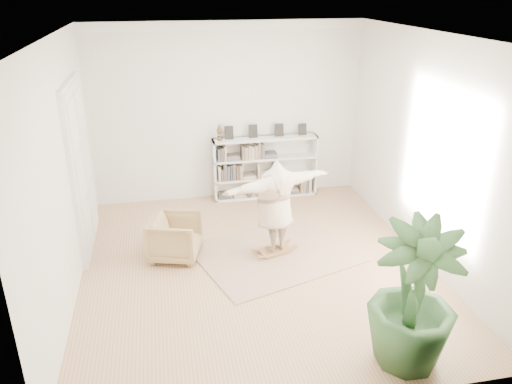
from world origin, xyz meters
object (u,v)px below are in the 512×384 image
rocker_board (274,250)px  person (275,204)px  houseplant (414,296)px  armchair (175,237)px  bookshelf (265,168)px

rocker_board → person: (-0.00, 0.00, 0.86)m
rocker_board → houseplant: 3.10m
person → houseplant: 2.98m
armchair → person: 1.75m
bookshelf → person: person is taller
person → houseplant: houseplant is taller
armchair → houseplant: houseplant is taller
bookshelf → rocker_board: bearing=-98.3°
bookshelf → armchair: 3.03m
armchair → houseplant: size_ratio=0.44×
houseplant → armchair: bearing=130.7°
armchair → person: size_ratio=0.41×
armchair → rocker_board: (1.64, -0.22, -0.30)m
bookshelf → armchair: bearing=-131.5°
person → bookshelf: bearing=-116.4°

